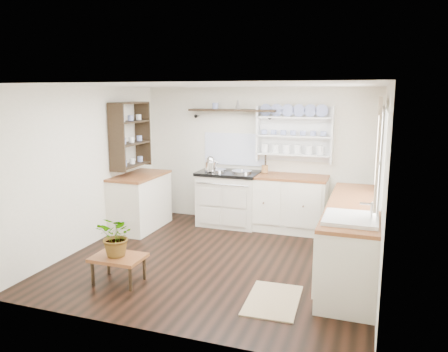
{
  "coord_description": "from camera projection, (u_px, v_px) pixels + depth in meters",
  "views": [
    {
      "loc": [
        1.89,
        -5.23,
        2.21
      ],
      "look_at": [
        -0.02,
        0.25,
        1.1
      ],
      "focal_mm": 35.0,
      "sensor_mm": 36.0,
      "label": 1
    }
  ],
  "objects": [
    {
      "name": "floor",
      "position": [
        219.0,
        259.0,
        5.88
      ],
      "size": [
        4.0,
        3.8,
        0.01
      ],
      "primitive_type": "cube",
      "color": "black",
      "rests_on": "ground"
    },
    {
      "name": "wall_back",
      "position": [
        257.0,
        156.0,
        7.42
      ],
      "size": [
        4.0,
        0.02,
        2.3
      ],
      "primitive_type": "cube",
      "color": "beige",
      "rests_on": "ground"
    },
    {
      "name": "wall_right",
      "position": [
        382.0,
        186.0,
        5.01
      ],
      "size": [
        0.02,
        3.8,
        2.3
      ],
      "primitive_type": "cube",
      "color": "beige",
      "rests_on": "ground"
    },
    {
      "name": "wall_left",
      "position": [
        89.0,
        167.0,
        6.31
      ],
      "size": [
        0.02,
        3.8,
        2.3
      ],
      "primitive_type": "cube",
      "color": "beige",
      "rests_on": "ground"
    },
    {
      "name": "ceiling",
      "position": [
        219.0,
        85.0,
        5.44
      ],
      "size": [
        4.0,
        3.8,
        0.01
      ],
      "primitive_type": "cube",
      "color": "white",
      "rests_on": "wall_back"
    },
    {
      "name": "window",
      "position": [
        380.0,
        149.0,
        5.09
      ],
      "size": [
        0.08,
        1.55,
        1.22
      ],
      "color": "white",
      "rests_on": "wall_right"
    },
    {
      "name": "aga_cooker",
      "position": [
        229.0,
        198.0,
        7.37
      ],
      "size": [
        1.02,
        0.71,
        0.94
      ],
      "color": "beige",
      "rests_on": "floor"
    },
    {
      "name": "back_cabinets",
      "position": [
        287.0,
        202.0,
        7.08
      ],
      "size": [
        1.27,
        0.63,
        0.9
      ],
      "color": "#EEE7CD",
      "rests_on": "floor"
    },
    {
      "name": "right_cabinets",
      "position": [
        352.0,
        238.0,
        5.33
      ],
      "size": [
        0.62,
        2.43,
        0.9
      ],
      "color": "#EEE7CD",
      "rests_on": "floor"
    },
    {
      "name": "belfast_sink",
      "position": [
        350.0,
        229.0,
        4.57
      ],
      "size": [
        0.55,
        0.6,
        0.45
      ],
      "color": "white",
      "rests_on": "right_cabinets"
    },
    {
      "name": "left_cabinets",
      "position": [
        140.0,
        201.0,
        7.17
      ],
      "size": [
        0.62,
        1.13,
        0.9
      ],
      "color": "#EEE7CD",
      "rests_on": "floor"
    },
    {
      "name": "plate_rack",
      "position": [
        295.0,
        133.0,
        7.1
      ],
      "size": [
        1.2,
        0.22,
        0.9
      ],
      "color": "white",
      "rests_on": "wall_back"
    },
    {
      "name": "high_shelf",
      "position": [
        232.0,
        111.0,
        7.29
      ],
      "size": [
        1.5,
        0.29,
        0.16
      ],
      "color": "black",
      "rests_on": "wall_back"
    },
    {
      "name": "left_shelving",
      "position": [
        130.0,
        134.0,
        7.01
      ],
      "size": [
        0.28,
        0.8,
        1.05
      ],
      "primitive_type": "cube",
      "color": "black",
      "rests_on": "wall_left"
    },
    {
      "name": "kettle",
      "position": [
        211.0,
        164.0,
        7.24
      ],
      "size": [
        0.2,
        0.2,
        0.24
      ],
      "primitive_type": null,
      "color": "silver",
      "rests_on": "aga_cooker"
    },
    {
      "name": "utensil_crock",
      "position": [
        265.0,
        169.0,
        7.19
      ],
      "size": [
        0.11,
        0.11,
        0.12
      ],
      "primitive_type": "cylinder",
      "color": "#9C6939",
      "rests_on": "back_cabinets"
    },
    {
      "name": "center_table",
      "position": [
        118.0,
        260.0,
        5.13
      ],
      "size": [
        0.6,
        0.43,
        0.33
      ],
      "rotation": [
        0.0,
        0.0,
        0.01
      ],
      "color": "brown",
      "rests_on": "floor"
    },
    {
      "name": "potted_plant",
      "position": [
        117.0,
        236.0,
        5.07
      ],
      "size": [
        0.48,
        0.43,
        0.49
      ],
      "primitive_type": "imported",
      "rotation": [
        0.0,
        0.0,
        -0.12
      ],
      "color": "#3F7233",
      "rests_on": "center_table"
    },
    {
      "name": "floor_rug",
      "position": [
        273.0,
        300.0,
        4.71
      ],
      "size": [
        0.59,
        0.87,
        0.02
      ],
      "primitive_type": "cube",
      "rotation": [
        0.0,
        0.0,
        0.05
      ],
      "color": "#85694D",
      "rests_on": "floor"
    }
  ]
}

